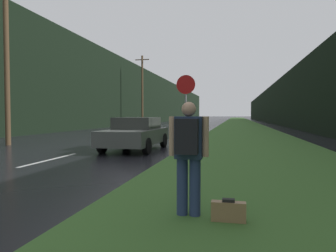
{
  "coord_description": "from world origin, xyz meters",
  "views": [
    {
      "loc": [
        5.81,
        -0.68,
        1.44
      ],
      "look_at": [
        2.15,
        15.49,
        0.83
      ],
      "focal_mm": 32.0,
      "sensor_mm": 36.0,
      "label": 1
    }
  ],
  "objects_px": {
    "stop_sign": "(186,104)",
    "car_passing_near": "(136,133)",
    "hitchhiker_with_backpack": "(188,151)",
    "suitcase": "(228,212)"
  },
  "relations": [
    {
      "from": "stop_sign",
      "to": "car_passing_near",
      "type": "distance_m",
      "value": 2.47
    },
    {
      "from": "hitchhiker_with_backpack",
      "to": "suitcase",
      "type": "height_order",
      "value": "hitchhiker_with_backpack"
    },
    {
      "from": "hitchhiker_with_backpack",
      "to": "car_passing_near",
      "type": "xyz_separation_m",
      "value": [
        -3.39,
        7.62,
        -0.26
      ]
    },
    {
      "from": "stop_sign",
      "to": "suitcase",
      "type": "relative_size",
      "value": 6.49
    },
    {
      "from": "stop_sign",
      "to": "suitcase",
      "type": "bearing_deg",
      "value": -76.3
    },
    {
      "from": "suitcase",
      "to": "car_passing_near",
      "type": "height_order",
      "value": "car_passing_near"
    },
    {
      "from": "stop_sign",
      "to": "suitcase",
      "type": "height_order",
      "value": "stop_sign"
    },
    {
      "from": "car_passing_near",
      "to": "stop_sign",
      "type": "bearing_deg",
      "value": 170.91
    },
    {
      "from": "stop_sign",
      "to": "hitchhiker_with_backpack",
      "type": "relative_size",
      "value": 1.83
    },
    {
      "from": "suitcase",
      "to": "car_passing_near",
      "type": "distance_m",
      "value": 8.69
    }
  ]
}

